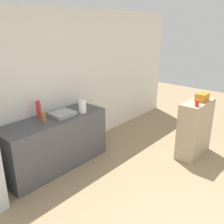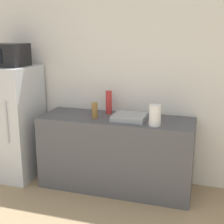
{
  "view_description": "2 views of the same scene",
  "coord_description": "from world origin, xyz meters",
  "px_view_note": "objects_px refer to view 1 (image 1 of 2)",
  "views": [
    {
      "loc": [
        -2.1,
        -0.42,
        2.34
      ],
      "look_at": [
        0.7,
        1.99,
        1.02
      ],
      "focal_mm": 40.0,
      "sensor_mm": 36.0,
      "label": 1
    },
    {
      "loc": [
        1.13,
        -0.63,
        1.87
      ],
      "look_at": [
        0.39,
        1.8,
        1.22
      ],
      "focal_mm": 50.0,
      "sensor_mm": 36.0,
      "label": 2
    }
  ],
  "objects_px": {
    "basket": "(202,97)",
    "paper_towel_roll": "(82,106)",
    "bottle_short": "(43,118)",
    "jar": "(197,103)",
    "bottle_tall": "(39,110)"
  },
  "relations": [
    {
      "from": "basket",
      "to": "paper_towel_roll",
      "type": "bearing_deg",
      "value": 135.93
    },
    {
      "from": "bottle_short",
      "to": "jar",
      "type": "xyz_separation_m",
      "value": [
        1.87,
        -1.62,
        0.11
      ]
    },
    {
      "from": "jar",
      "to": "paper_towel_roll",
      "type": "relative_size",
      "value": 0.46
    },
    {
      "from": "bottle_short",
      "to": "jar",
      "type": "height_order",
      "value": "jar"
    },
    {
      "from": "bottle_tall",
      "to": "paper_towel_roll",
      "type": "xyz_separation_m",
      "value": [
        0.63,
        -0.35,
        -0.03
      ]
    },
    {
      "from": "bottle_tall",
      "to": "jar",
      "type": "height_order",
      "value": "bottle_tall"
    },
    {
      "from": "jar",
      "to": "paper_towel_roll",
      "type": "distance_m",
      "value": 1.92
    },
    {
      "from": "basket",
      "to": "jar",
      "type": "bearing_deg",
      "value": -170.29
    },
    {
      "from": "paper_towel_roll",
      "to": "bottle_short",
      "type": "bearing_deg",
      "value": 172.92
    },
    {
      "from": "bottle_short",
      "to": "jar",
      "type": "relative_size",
      "value": 1.77
    },
    {
      "from": "bottle_tall",
      "to": "basket",
      "type": "distance_m",
      "value": 2.81
    },
    {
      "from": "bottle_tall",
      "to": "paper_towel_roll",
      "type": "height_order",
      "value": "bottle_tall"
    },
    {
      "from": "bottle_tall",
      "to": "paper_towel_roll",
      "type": "bearing_deg",
      "value": -29.0
    },
    {
      "from": "basket",
      "to": "jar",
      "type": "distance_m",
      "value": 0.37
    },
    {
      "from": "bottle_tall",
      "to": "paper_towel_roll",
      "type": "relative_size",
      "value": 1.25
    }
  ]
}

